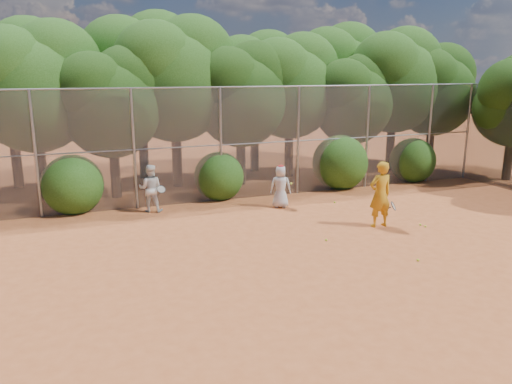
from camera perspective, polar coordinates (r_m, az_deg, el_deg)
name	(u,v)px	position (r m, az deg, el deg)	size (l,w,h in m)	color
ground	(326,251)	(13.12, 8.03, -6.75)	(80.00, 80.00, 0.00)	#AC5226
fence_back	(244,142)	(17.92, -1.33, 5.70)	(20.05, 0.09, 4.03)	gray
tree_1	(34,82)	(19.30, -24.00, 11.42)	(4.64, 4.03, 6.35)	black
tree_2	(112,99)	(18.66, -16.17, 10.22)	(3.99, 3.47, 5.47)	black
tree_3	(175,75)	(19.99, -9.22, 13.11)	(4.89, 4.26, 6.70)	black
tree_4	(241,91)	(20.09, -1.68, 11.46)	(4.19, 3.64, 5.73)	black
tree_5	(291,83)	(21.76, 3.99, 12.37)	(4.51, 3.92, 6.17)	black
tree_6	(353,96)	(22.07, 11.08, 10.67)	(3.86, 3.36, 5.29)	black
tree_7	(395,77)	(23.95, 15.64, 12.59)	(4.77, 4.14, 6.53)	black
tree_8	(435,87)	(24.94, 19.76, 11.26)	(4.25, 3.70, 5.82)	black
tree_9	(8,76)	(21.66, -26.44, 11.77)	(4.83, 4.20, 6.62)	black
tree_10	(140,68)	(21.99, -13.07, 13.59)	(5.15, 4.48, 7.06)	black
tree_11	(256,79)	(22.85, -0.05, 12.76)	(4.64, 4.03, 6.35)	black
tree_12	(338,71)	(25.32, 9.30, 13.48)	(5.02, 4.37, 6.88)	black
bush_0	(72,182)	(17.40, -20.25, 1.08)	(2.00, 2.00, 2.00)	#1E4711
bush_1	(219,174)	(18.13, -4.26, 2.06)	(1.80, 1.80, 1.80)	#1E4711
bush_2	(340,160)	(20.06, 9.58, 3.63)	(2.20, 2.20, 2.20)	#1E4711
bush_3	(413,158)	(22.04, 17.48, 3.69)	(1.90, 1.90, 1.90)	#1E4711
player_yellow	(380,194)	(15.19, 14.01, -0.27)	(0.88, 0.61, 1.98)	orange
player_teen	(281,186)	(16.92, 2.83, 0.66)	(0.84, 0.72, 1.48)	silver
player_white	(150,188)	(16.74, -11.98, 0.42)	(0.92, 0.83, 1.58)	white
ball_0	(425,226)	(15.74, 18.79, -3.73)	(0.07, 0.07, 0.07)	#B3D226
ball_1	(375,210)	(17.07, 13.44, -2.02)	(0.07, 0.07, 0.07)	#B3D226
ball_2	(418,260)	(12.97, 18.02, -7.40)	(0.07, 0.07, 0.07)	#B3D226
ball_3	(420,225)	(15.86, 18.27, -3.56)	(0.07, 0.07, 0.07)	#B3D226
ball_4	(326,240)	(13.87, 8.03, -5.45)	(0.07, 0.07, 0.07)	#B3D226
ball_5	(335,202)	(17.78, 8.97, -1.17)	(0.07, 0.07, 0.07)	#B3D226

